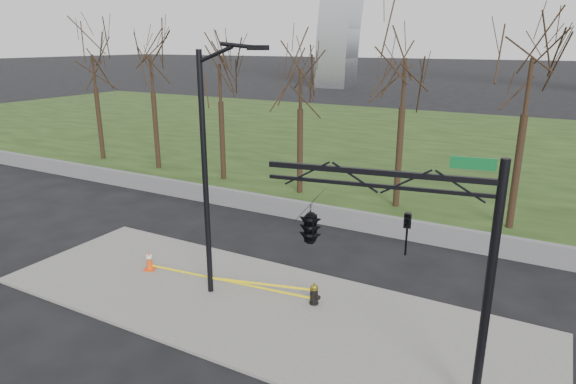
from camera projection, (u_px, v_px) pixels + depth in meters
The scene contains 10 objects.
ground at pixel (255, 307), 16.00m from camera, with size 500.00×500.00×0.00m, color black.
sidewalk at pixel (255, 305), 15.98m from camera, with size 18.00×6.00×0.10m, color slate.
grass_strip at pixel (449, 144), 41.12m from camera, with size 120.00×40.00×0.06m, color #1E3112.
guardrail at pixel (349, 219), 22.57m from camera, with size 60.00×0.30×0.90m, color #59595B.
tree_row at pixel (302, 121), 26.96m from camera, with size 36.92×4.00×8.18m.
fire_hydrant at pixel (314, 294), 15.88m from camera, with size 0.46×0.32×0.74m.
traffic_cone at pixel (149, 260), 18.27m from camera, with size 0.49×0.49×0.74m.
street_light at pixel (210, 160), 15.37m from camera, with size 2.39×0.31×8.21m.
traffic_signal_mast at pixel (343, 227), 11.31m from camera, with size 5.03×2.54×6.00m.
caution_tape at pixel (238, 282), 16.82m from camera, with size 6.44×0.92×0.39m.
Camera 1 is at (7.80, -11.94, 8.21)m, focal length 30.87 mm.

